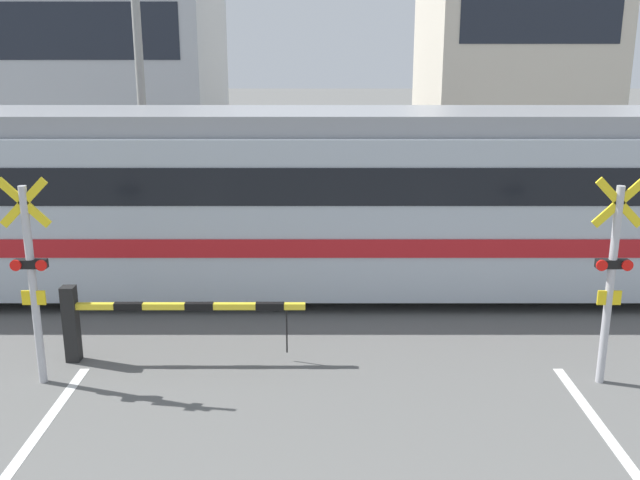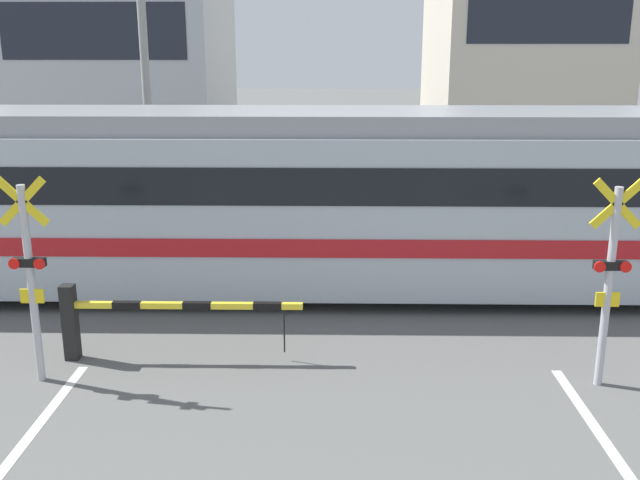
{
  "view_description": "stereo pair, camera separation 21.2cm",
  "coord_description": "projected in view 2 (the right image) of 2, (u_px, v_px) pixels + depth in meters",
  "views": [
    {
      "loc": [
        -0.02,
        -2.34,
        4.53
      ],
      "look_at": [
        0.0,
        8.45,
        1.6
      ],
      "focal_mm": 40.0,
      "sensor_mm": 36.0,
      "label": 1
    },
    {
      "loc": [
        0.19,
        -2.34,
        4.53
      ],
      "look_at": [
        0.0,
        8.45,
        1.6
      ],
      "focal_mm": 40.0,
      "sensor_mm": 36.0,
      "label": 2
    }
  ],
  "objects": [
    {
      "name": "building_right_of_street",
      "position": [
        519.0,
        30.0,
        26.8
      ],
      "size": [
        6.29,
        7.7,
        10.29
      ],
      "color": "beige",
      "rests_on": "ground_plane"
    },
    {
      "name": "rail_track_far",
      "position": [
        323.0,
        276.0,
        14.47
      ],
      "size": [
        50.0,
        0.1,
        0.08
      ],
      "color": "#6B6051",
      "rests_on": "ground_plane"
    },
    {
      "name": "crossing_signal_left",
      "position": [
        30.0,
        272.0,
        9.62
      ],
      "size": [
        0.68,
        0.15,
        2.9
      ],
      "color": "#B2B2B7",
      "rests_on": "ground_plane"
    },
    {
      "name": "utility_pole_streetside",
      "position": [
        144.0,
        55.0,
        18.22
      ],
      "size": [
        0.22,
        0.22,
        8.68
      ],
      "color": "gray",
      "rests_on": "ground_plane"
    },
    {
      "name": "pedestrian",
      "position": [
        365.0,
        176.0,
        20.2
      ],
      "size": [
        0.38,
        0.22,
        1.72
      ],
      "color": "#23232D",
      "rests_on": "ground_plane"
    },
    {
      "name": "commuter_train",
      "position": [
        214.0,
        196.0,
        13.34
      ],
      "size": [
        17.13,
        2.87,
        3.42
      ],
      "color": "#ADB7C1",
      "rests_on": "ground_plane"
    },
    {
      "name": "rail_track_near",
      "position": [
        321.0,
        300.0,
        13.08
      ],
      "size": [
        50.0,
        0.1,
        0.08
      ],
      "color": "#6B6051",
      "rests_on": "ground_plane"
    },
    {
      "name": "crossing_barrier_far",
      "position": [
        446.0,
        216.0,
        16.63
      ],
      "size": [
        3.56,
        0.2,
        1.16
      ],
      "color": "black",
      "rests_on": "ground_plane"
    },
    {
      "name": "building_left_of_street",
      "position": [
        126.0,
        46.0,
        27.21
      ],
      "size": [
        7.34,
        7.7,
        9.16
      ],
      "color": "#B2B7BC",
      "rests_on": "ground_plane"
    },
    {
      "name": "crossing_barrier_near",
      "position": [
        127.0,
        314.0,
        10.52
      ],
      "size": [
        3.56,
        0.2,
        1.16
      ],
      "color": "black",
      "rests_on": "ground_plane"
    },
    {
      "name": "crossing_signal_right",
      "position": [
        610.0,
        275.0,
        9.48
      ],
      "size": [
        0.68,
        0.15,
        2.9
      ],
      "color": "#B2B2B7",
      "rests_on": "ground_plane"
    }
  ]
}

